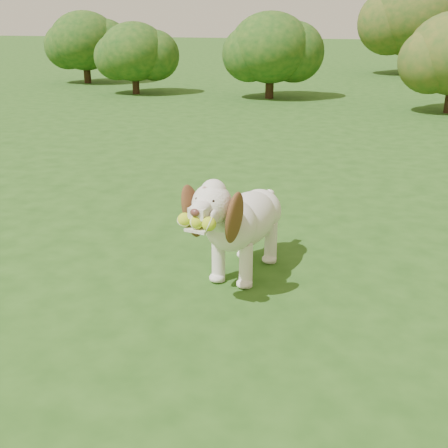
# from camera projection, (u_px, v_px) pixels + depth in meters

# --- Properties ---
(ground) EXTENTS (80.00, 80.00, 0.00)m
(ground) POSITION_uv_depth(u_px,v_px,m) (327.00, 305.00, 2.99)
(ground) COLOR #214814
(ground) RESTS_ON ground
(dog) EXTENTS (0.46, 1.04, 0.68)m
(dog) POSITION_uv_depth(u_px,v_px,m) (240.00, 219.00, 3.21)
(dog) COLOR white
(dog) RESTS_ON ground
(shrub_a) EXTENTS (1.33, 1.33, 1.38)m
(shrub_a) POSITION_uv_depth(u_px,v_px,m) (134.00, 52.00, 10.99)
(shrub_a) COLOR #382314
(shrub_a) RESTS_ON ground
(shrub_i) EXTENTS (2.47, 2.47, 2.56)m
(shrub_i) POSITION_uv_depth(u_px,v_px,m) (414.00, 15.00, 14.54)
(shrub_i) COLOR #382314
(shrub_i) RESTS_ON ground
(shrub_b) EXTENTS (1.51, 1.51, 1.56)m
(shrub_b) POSITION_uv_depth(u_px,v_px,m) (271.00, 48.00, 10.32)
(shrub_b) COLOR #382314
(shrub_b) RESTS_ON ground
(shrub_e) EXTENTS (1.55, 1.55, 1.60)m
(shrub_e) POSITION_uv_depth(u_px,v_px,m) (85.00, 41.00, 12.80)
(shrub_e) COLOR #382314
(shrub_e) RESTS_ON ground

